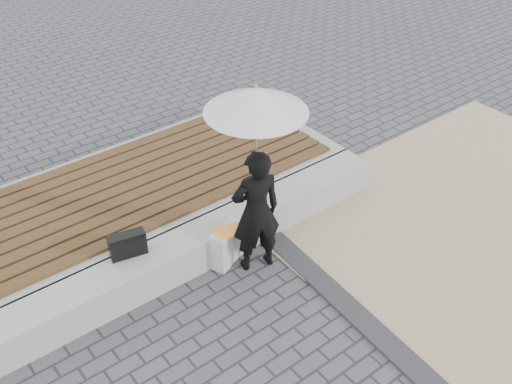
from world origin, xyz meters
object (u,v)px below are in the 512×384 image
(seating_ledge, at_px, (199,245))
(woman, at_px, (256,212))
(parasol, at_px, (256,100))
(handbag, at_px, (127,245))
(canvas_tote, at_px, (227,245))

(seating_ledge, height_order, woman, woman)
(seating_ledge, relative_size, woman, 3.36)
(seating_ledge, relative_size, parasol, 3.91)
(seating_ledge, xyz_separation_m, woman, (0.45, -0.46, 0.54))
(woman, relative_size, handbag, 3.88)
(woman, height_order, handbag, woman)
(woman, bearing_deg, parasol, 15.98)
(parasol, height_order, handbag, parasol)
(handbag, bearing_deg, seating_ledge, 3.10)
(seating_ledge, bearing_deg, canvas_tote, -43.23)
(woman, bearing_deg, canvas_tote, -32.67)
(seating_ledge, bearing_deg, handbag, 170.58)
(handbag, xyz_separation_m, canvas_tote, (1.01, -0.35, -0.31))
(handbag, distance_m, canvas_tote, 1.11)
(woman, height_order, parasol, parasol)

